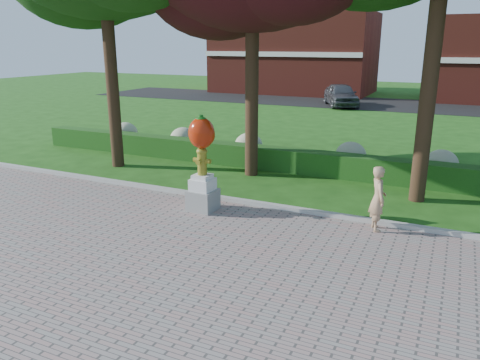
# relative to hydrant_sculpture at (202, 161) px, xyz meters

# --- Properties ---
(ground) EXTENTS (100.00, 100.00, 0.00)m
(ground) POSITION_rel_hydrant_sculpture_xyz_m (1.69, -2.04, -1.42)
(ground) COLOR #1D4C13
(ground) RESTS_ON ground
(walkway) EXTENTS (40.00, 14.00, 0.04)m
(walkway) POSITION_rel_hydrant_sculpture_xyz_m (1.69, -6.04, -1.40)
(walkway) COLOR gray
(walkway) RESTS_ON ground
(curb) EXTENTS (40.00, 0.18, 0.15)m
(curb) POSITION_rel_hydrant_sculpture_xyz_m (1.69, 0.96, -1.34)
(curb) COLOR #ADADA5
(curb) RESTS_ON ground
(lawn_hedge) EXTENTS (24.00, 0.70, 0.80)m
(lawn_hedge) POSITION_rel_hydrant_sculpture_xyz_m (1.69, 4.96, -1.02)
(lawn_hedge) COLOR #154112
(lawn_hedge) RESTS_ON ground
(hydrangea_row) EXTENTS (20.10, 1.10, 0.99)m
(hydrangea_row) POSITION_rel_hydrant_sculpture_xyz_m (2.27, 5.96, -0.87)
(hydrangea_row) COLOR #ABB78C
(hydrangea_row) RESTS_ON ground
(street) EXTENTS (50.00, 8.00, 0.02)m
(street) POSITION_rel_hydrant_sculpture_xyz_m (1.69, 25.96, -1.41)
(street) COLOR black
(street) RESTS_ON ground
(building_left) EXTENTS (14.00, 8.00, 7.00)m
(building_left) POSITION_rel_hydrant_sculpture_xyz_m (-8.31, 31.96, 2.08)
(building_left) COLOR maroon
(building_left) RESTS_ON ground
(hydrant_sculpture) EXTENTS (0.76, 0.73, 2.60)m
(hydrant_sculpture) POSITION_rel_hydrant_sculpture_xyz_m (0.00, 0.00, 0.00)
(hydrant_sculpture) COLOR gray
(hydrant_sculpture) RESTS_ON walkway
(woman) EXTENTS (0.59, 0.69, 1.60)m
(woman) POSITION_rel_hydrant_sculpture_xyz_m (4.50, 0.56, -0.58)
(woman) COLOR tan
(woman) RESTS_ON walkway
(parked_car) EXTENTS (3.74, 5.12, 1.62)m
(parked_car) POSITION_rel_hydrant_sculpture_xyz_m (-1.82, 23.51, -0.59)
(parked_car) COLOR #42454A
(parked_car) RESTS_ON street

